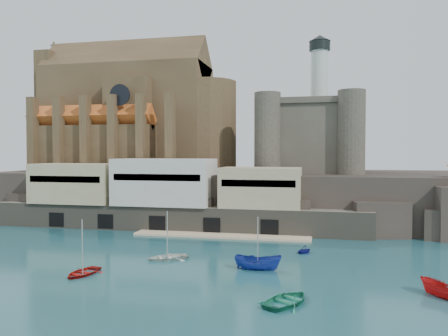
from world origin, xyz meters
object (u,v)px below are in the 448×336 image
boat_0 (83,274)px  boat_2 (258,270)px  castle_keep (310,133)px  church (134,118)px

boat_0 → boat_2: 20.59m
castle_keep → boat_0: size_ratio=5.67×
church → boat_0: size_ratio=9.10×
boat_0 → boat_2: (19.57, 6.41, 0.00)m
castle_keep → boat_0: bearing=-116.9°
castle_keep → boat_2: 46.56m
castle_keep → boat_0: 57.79m
castle_keep → boat_2: (-5.18, -42.49, -18.31)m
church → boat_2: (35.02, -43.27, -22.13)m
boat_2 → church: bearing=39.4°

